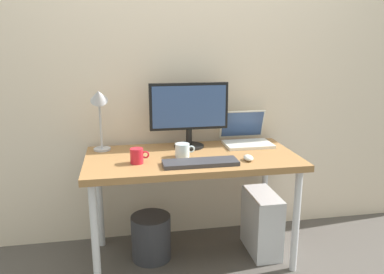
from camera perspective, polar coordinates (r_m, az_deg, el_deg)
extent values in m
plane|color=#4C4742|center=(2.71, 0.00, -17.28)|extent=(6.00, 6.00, 0.00)
cube|color=beige|center=(2.70, -1.53, 11.73)|extent=(4.40, 0.04, 2.60)
cube|color=olive|center=(2.42, 0.00, -3.21)|extent=(1.32, 0.66, 0.04)
cylinder|color=silver|center=(2.29, -14.16, -14.49)|extent=(0.04, 0.04, 0.67)
cylinder|color=silver|center=(2.50, 15.16, -11.97)|extent=(0.04, 0.04, 0.67)
cylinder|color=silver|center=(2.77, -13.53, -9.20)|extent=(0.04, 0.04, 0.67)
cylinder|color=silver|center=(2.95, 10.69, -7.59)|extent=(0.04, 0.04, 0.67)
cylinder|color=black|center=(2.61, -0.45, -1.34)|extent=(0.20, 0.20, 0.01)
cylinder|color=black|center=(2.59, -0.45, -0.02)|extent=(0.04, 0.04, 0.11)
cube|color=black|center=(2.55, -0.46, 4.57)|extent=(0.53, 0.03, 0.31)
cube|color=#334C7F|center=(2.53, -0.39, 4.51)|extent=(0.49, 0.01, 0.27)
cube|color=silver|center=(2.67, 8.29, -1.07)|extent=(0.32, 0.22, 0.02)
cube|color=silver|center=(2.77, 7.45, 1.89)|extent=(0.32, 0.07, 0.20)
cube|color=#334C7F|center=(2.76, 7.50, 1.90)|extent=(0.30, 0.06, 0.18)
cylinder|color=#B2B2B7|center=(2.60, -13.17, -1.75)|extent=(0.11, 0.11, 0.01)
cylinder|color=#B2B2B7|center=(2.56, -13.38, 1.86)|extent=(0.02, 0.02, 0.32)
cone|color=#B2B2B7|center=(2.49, -13.67, 5.96)|extent=(0.11, 0.14, 0.13)
cube|color=#333338|center=(2.24, 1.25, -3.82)|extent=(0.44, 0.14, 0.02)
ellipsoid|color=silver|center=(2.34, 8.36, -3.07)|extent=(0.06, 0.09, 0.03)
cylinder|color=red|center=(2.28, -8.20, -2.79)|extent=(0.08, 0.08, 0.09)
torus|color=red|center=(2.28, -6.93, -2.62)|extent=(0.05, 0.01, 0.05)
cylinder|color=silver|center=(2.38, -1.45, -1.98)|extent=(0.09, 0.09, 0.08)
torus|color=silver|center=(2.39, -0.11, -1.81)|extent=(0.05, 0.01, 0.05)
cube|color=silver|center=(2.72, 10.28, -12.38)|extent=(0.18, 0.36, 0.42)
cylinder|color=#333338|center=(2.64, -6.07, -14.55)|extent=(0.26, 0.26, 0.30)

